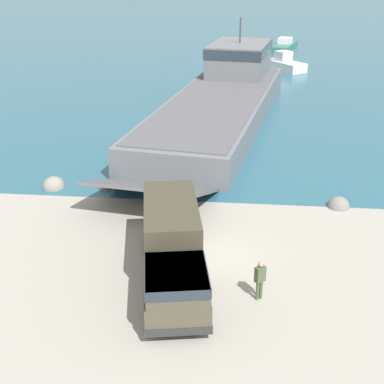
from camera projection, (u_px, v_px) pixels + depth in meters
The scene contains 10 objects.
ground_plane at pixel (211, 257), 25.02m from camera, with size 240.00×240.00×0.00m, color #9E998E.
water_surface at pixel (241, 24), 112.62m from camera, with size 240.00×180.00×0.01m, color #285B70.
landing_craft at pixel (224, 94), 47.20m from camera, with size 12.40×35.42×7.60m.
military_truck at pixel (173, 248), 22.61m from camera, with size 3.88×8.50×3.07m.
soldier_on_ramp at pixel (260, 278), 21.54m from camera, with size 0.49×0.47×1.75m.
moored_boat_b at pixel (285, 64), 66.45m from camera, with size 5.27×5.84×2.29m.
moored_boat_c at pixel (284, 45), 82.06m from camera, with size 4.79×8.73×1.64m.
shoreline_rock_a at pixel (105, 188), 32.50m from camera, with size 0.87×0.87×0.87m, color #66605B.
shoreline_rock_b at pixel (338, 207), 30.03m from camera, with size 1.23×1.23×1.23m, color gray.
shoreline_rock_c at pixel (54, 187), 32.60m from camera, with size 1.38×1.38×1.38m, color gray.
Camera 1 is at (1.22, -21.68, 12.83)m, focal length 50.00 mm.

